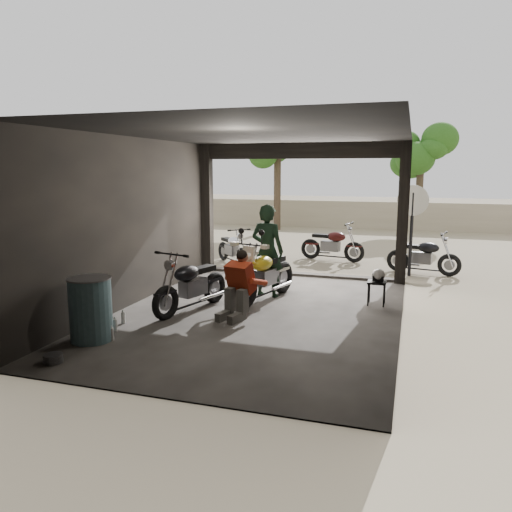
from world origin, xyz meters
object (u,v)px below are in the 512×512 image
Objects in this scene: oil_drum at (91,310)px; stool at (377,285)px; helmet at (378,275)px; outside_bike_c at (423,253)px; left_bike at (191,280)px; outside_bike_a at (232,246)px; mechanic at (236,287)px; sign_post at (412,216)px; outside_bike_b at (332,242)px; rider at (267,251)px; main_bike at (266,270)px.

stool is at bearing 40.19° from oil_drum.
outside_bike_c is at bearing 75.63° from helmet.
outside_bike_a is at bearing 117.11° from left_bike.
stool is at bearing 177.71° from outside_bike_c.
left_bike is at bearing -156.15° from helmet.
mechanic is 0.52× the size of sign_post.
mechanic is at bearing -176.79° from outside_bike_b.
oil_drum is at bearing 71.81° from rider.
left_bike is 6.51× the size of helmet.
outside_bike_b is 1.66× the size of oil_drum.
sign_post is at bearing -47.62° from outside_bike_a.
sign_post is at bearing 72.60° from mechanic.
main_bike is 4.37m from sign_post.
stool is at bearing 22.93° from main_bike.
sign_post is (2.78, 2.99, 0.53)m from rider.
helmet is at bearing -83.03° from outside_bike_a.
mechanic reaches higher than left_bike.
rider is 7.21× the size of helmet.
oil_drum is (-4.89, -6.75, -0.04)m from outside_bike_c.
outside_bike_a is (-1.98, 3.47, -0.11)m from main_bike.
outside_bike_b is (0.58, 4.80, -0.06)m from main_bike.
left_bike is 6.32m from outside_bike_c.
outside_bike_c is 3.47m from helmet.
oil_drum is (-4.02, -3.39, -0.11)m from helmet.
main_bike is 3.85× the size of stool.
outside_bike_a is 1.53× the size of oil_drum.
sign_post is (4.58, 6.40, 0.99)m from oil_drum.
left_bike is 1.48× the size of mechanic.
outside_bike_b is at bearing 98.54° from main_bike.
main_bike is 0.46m from rider.
helmet is at bearing -150.79° from outside_bike_b.
left_bike is 0.77× the size of sign_post.
main_bike reaches higher than left_bike.
mechanic is 2.42× the size of stool.
outside_bike_a is 0.79× the size of rider.
outside_bike_b is at bearing 77.58° from outside_bike_c.
sign_post reaches higher than stool.
stool is (2.20, -0.03, -0.55)m from rider.
left_bike is at bearing 151.73° from outside_bike_c.
oil_drum is (-1.73, -1.74, -0.09)m from mechanic.
outside_bike_b reaches higher than helmet.
oil_drum is (-1.85, -3.09, -0.13)m from main_bike.
rider is at bearing 115.50° from main_bike.
sign_post is at bearing 79.21° from stool.
helmet is at bearing 49.76° from mechanic.
rider reaches higher than mechanic.
main_bike reaches higher than outside_bike_a.
mechanic is (0.96, -0.22, 0.00)m from left_bike.
sign_post reaches higher than left_bike.
rider reaches higher than helmet.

